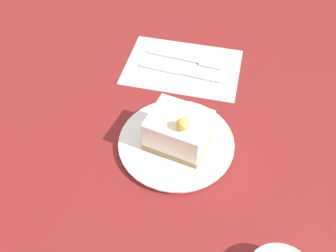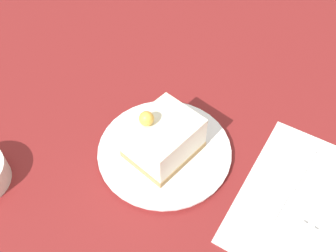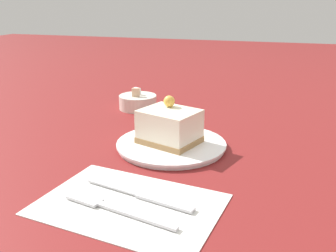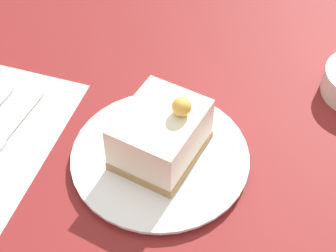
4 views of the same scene
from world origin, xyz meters
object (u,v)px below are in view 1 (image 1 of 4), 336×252
Objects in this scene: cake_slice at (178,132)px; plate at (176,145)px; fork at (192,60)px; knife at (173,71)px.

plate is at bearing -63.35° from cake_slice.
cake_slice is at bearing 9.90° from fork.
cake_slice reaches higher than fork.
knife is at bearing -31.36° from fork.
plate reaches higher than fork.
cake_slice reaches higher than plate.
fork is at bearing 148.64° from knife.
plate reaches higher than knife.
plate is 0.25m from fork.
fork is 0.98× the size of knife.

